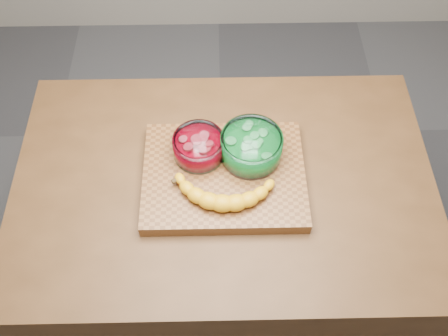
{
  "coord_description": "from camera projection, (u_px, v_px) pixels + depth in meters",
  "views": [
    {
      "loc": [
        -0.01,
        -0.77,
        2.09
      ],
      "look_at": [
        0.0,
        0.0,
        0.96
      ],
      "focal_mm": 40.0,
      "sensor_mm": 36.0,
      "label": 1
    }
  ],
  "objects": [
    {
      "name": "cutting_board",
      "position": [
        224.0,
        176.0,
        1.4
      ],
      "size": [
        0.45,
        0.35,
        0.04
      ],
      "primitive_type": "cube",
      "color": "brown",
      "rests_on": "counter"
    },
    {
      "name": "bowl_green",
      "position": [
        251.0,
        147.0,
        1.38
      ],
      "size": [
        0.17,
        0.17,
        0.08
      ],
      "color": "white",
      "rests_on": "cutting_board"
    },
    {
      "name": "bowl_red",
      "position": [
        199.0,
        147.0,
        1.39
      ],
      "size": [
        0.14,
        0.14,
        0.07
      ],
      "color": "white",
      "rests_on": "cutting_board"
    },
    {
      "name": "banana",
      "position": [
        225.0,
        190.0,
        1.32
      ],
      "size": [
        0.31,
        0.15,
        0.04
      ],
      "primitive_type": null,
      "color": "gold",
      "rests_on": "cutting_board"
    },
    {
      "name": "ground",
      "position": [
        224.0,
        292.0,
        2.16
      ],
      "size": [
        3.5,
        3.5,
        0.0
      ],
      "primitive_type": "plane",
      "color": "#4E4E52",
      "rests_on": "ground"
    },
    {
      "name": "counter",
      "position": [
        224.0,
        248.0,
        1.79
      ],
      "size": [
        1.2,
        0.8,
        0.9
      ],
      "primitive_type": "cube",
      "color": "#4D2F17",
      "rests_on": "ground"
    }
  ]
}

